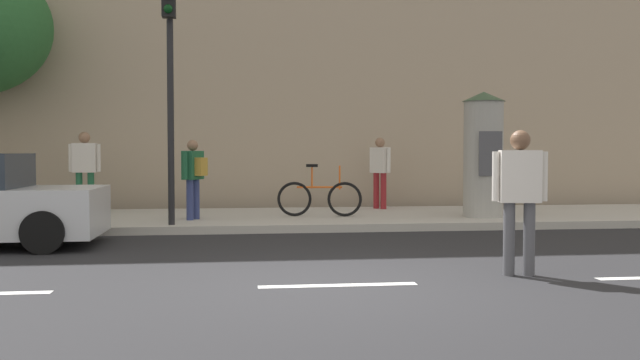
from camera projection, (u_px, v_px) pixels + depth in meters
name	position (u px, v px, depth m)	size (l,w,h in m)	color
ground_plane	(338.00, 286.00, 7.81)	(80.00, 80.00, 0.00)	#232326
sidewalk_curb	(289.00, 219.00, 14.75)	(36.00, 4.00, 0.15)	#B2ADA3
lane_markings	(338.00, 285.00, 7.81)	(25.80, 0.16, 0.01)	silver
traffic_light	(170.00, 59.00, 12.59)	(0.24, 0.45, 4.52)	black
poster_column	(483.00, 153.00, 14.35)	(0.89, 0.89, 2.58)	#9E9B93
pedestrian_near_pole	(520.00, 189.00, 8.40)	(0.65, 0.33, 1.77)	#4C4C51
pedestrian_in_dark_shirt	(85.00, 164.00, 15.08)	(0.68, 0.38, 1.78)	#1E5938
pedestrian_in_light_jacket	(380.00, 167.00, 16.34)	(0.46, 0.51, 1.68)	maroon
pedestrian_in_red_top	(194.00, 172.00, 13.75)	(0.51, 0.60, 1.58)	navy
bicycle_leaning	(319.00, 198.00, 14.45)	(1.75, 0.37, 1.09)	black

